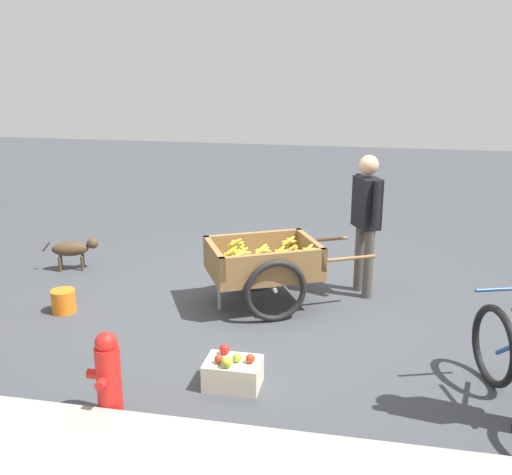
{
  "coord_description": "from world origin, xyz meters",
  "views": [
    {
      "loc": [
        -1.23,
        5.8,
        2.53
      ],
      "look_at": [
        -0.04,
        -0.03,
        0.75
      ],
      "focal_mm": 42.67,
      "sensor_mm": 36.0,
      "label": 1
    }
  ],
  "objects": [
    {
      "name": "ground_plane",
      "position": [
        0.0,
        0.0,
        0.0
      ],
      "size": [
        24.0,
        24.0,
        0.0
      ],
      "primitive_type": "plane",
      "color": "#3D3F44"
    },
    {
      "name": "fruit_cart",
      "position": [
        -0.11,
        -0.06,
        0.44
      ],
      "size": [
        1.81,
        1.43,
        0.75
      ],
      "color": "olive",
      "rests_on": "ground"
    },
    {
      "name": "vendor_person",
      "position": [
        -1.13,
        -0.6,
        0.92
      ],
      "size": [
        0.33,
        0.53,
        1.54
      ],
      "color": "#4C4742",
      "rests_on": "ground"
    },
    {
      "name": "dog",
      "position": [
        2.37,
        -0.69,
        0.27
      ],
      "size": [
        0.64,
        0.33,
        0.4
      ],
      "color": "#4C3823",
      "rests_on": "ground"
    },
    {
      "name": "fire_hydrant",
      "position": [
        0.59,
        2.19,
        0.33
      ],
      "size": [
        0.25,
        0.25,
        0.67
      ],
      "color": "red",
      "rests_on": "ground"
    },
    {
      "name": "plastic_bucket",
      "position": [
        1.86,
        0.53,
        0.12
      ],
      "size": [
        0.25,
        0.25,
        0.24
      ],
      "primitive_type": "cylinder",
      "color": "orange",
      "rests_on": "ground"
    },
    {
      "name": "apple_crate",
      "position": [
        -0.19,
        1.61,
        0.12
      ],
      "size": [
        0.44,
        0.32,
        0.31
      ],
      "color": "beige",
      "rests_on": "ground"
    }
  ]
}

